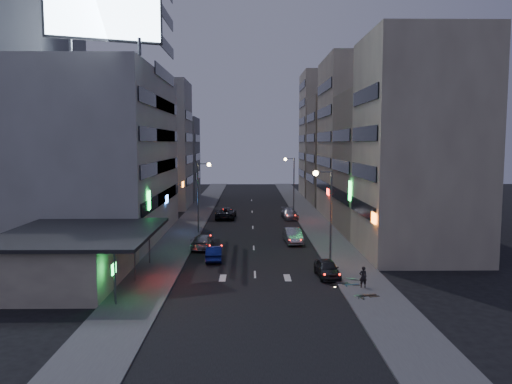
{
  "coord_description": "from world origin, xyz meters",
  "views": [
    {
      "loc": [
        -0.46,
        -34.64,
        10.42
      ],
      "look_at": [
        0.27,
        16.88,
        5.3
      ],
      "focal_mm": 35.0,
      "sensor_mm": 36.0,
      "label": 1
    }
  ],
  "objects_px": {
    "scooter_silver_b": "(359,273)",
    "parked_car_right_far": "(290,214)",
    "scooter_black_a": "(375,286)",
    "parked_car_right_near": "(327,268)",
    "road_car_blue": "(214,253)",
    "scooter_silver_a": "(369,286)",
    "road_car_silver": "(203,242)",
    "person": "(363,277)",
    "parked_car_right_mid": "(293,236)",
    "scooter_black_b": "(348,275)",
    "scooter_blue": "(359,277)",
    "parked_car_left": "(226,213)"
  },
  "relations": [
    {
      "from": "parked_car_right_far",
      "to": "road_car_silver",
      "type": "xyz_separation_m",
      "value": [
        -10.1,
        -19.1,
        -0.0
      ]
    },
    {
      "from": "road_car_blue",
      "to": "scooter_black_b",
      "type": "bearing_deg",
      "value": 141.3
    },
    {
      "from": "scooter_blue",
      "to": "scooter_black_b",
      "type": "height_order",
      "value": "scooter_black_b"
    },
    {
      "from": "scooter_silver_b",
      "to": "parked_car_right_far",
      "type": "bearing_deg",
      "value": 28.01
    },
    {
      "from": "scooter_black_b",
      "to": "scooter_blue",
      "type": "bearing_deg",
      "value": -129.53
    },
    {
      "from": "scooter_black_a",
      "to": "scooter_silver_a",
      "type": "distance_m",
      "value": 0.45
    },
    {
      "from": "parked_car_right_near",
      "to": "parked_car_right_mid",
      "type": "height_order",
      "value": "parked_car_right_mid"
    },
    {
      "from": "parked_car_right_near",
      "to": "scooter_blue",
      "type": "xyz_separation_m",
      "value": [
        1.98,
        -2.31,
        -0.05
      ]
    },
    {
      "from": "parked_car_right_mid",
      "to": "road_car_blue",
      "type": "height_order",
      "value": "parked_car_right_mid"
    },
    {
      "from": "scooter_black_a",
      "to": "scooter_silver_b",
      "type": "bearing_deg",
      "value": -11.9
    },
    {
      "from": "parked_car_right_mid",
      "to": "scooter_silver_b",
      "type": "relative_size",
      "value": 2.77
    },
    {
      "from": "parked_car_right_far",
      "to": "person",
      "type": "height_order",
      "value": "person"
    },
    {
      "from": "person",
      "to": "parked_car_right_far",
      "type": "bearing_deg",
      "value": -89.82
    },
    {
      "from": "scooter_silver_b",
      "to": "scooter_black_b",
      "type": "bearing_deg",
      "value": 151.47
    },
    {
      "from": "scooter_silver_a",
      "to": "road_car_blue",
      "type": "bearing_deg",
      "value": 29.78
    },
    {
      "from": "person",
      "to": "scooter_silver_b",
      "type": "relative_size",
      "value": 0.92
    },
    {
      "from": "road_car_silver",
      "to": "scooter_blue",
      "type": "height_order",
      "value": "road_car_silver"
    },
    {
      "from": "parked_car_right_far",
      "to": "road_car_blue",
      "type": "bearing_deg",
      "value": -113.57
    },
    {
      "from": "parked_car_right_near",
      "to": "road_car_silver",
      "type": "height_order",
      "value": "road_car_silver"
    },
    {
      "from": "parked_car_right_near",
      "to": "scooter_blue",
      "type": "relative_size",
      "value": 2.38
    },
    {
      "from": "parked_car_right_far",
      "to": "person",
      "type": "relative_size",
      "value": 3.18
    },
    {
      "from": "parked_car_right_far",
      "to": "scooter_black_a",
      "type": "bearing_deg",
      "value": -88.74
    },
    {
      "from": "scooter_black_b",
      "to": "scooter_silver_b",
      "type": "relative_size",
      "value": 1.07
    },
    {
      "from": "scooter_black_a",
      "to": "scooter_blue",
      "type": "relative_size",
      "value": 1.19
    },
    {
      "from": "parked_car_right_near",
      "to": "road_car_blue",
      "type": "xyz_separation_m",
      "value": [
        -9.18,
        5.63,
        -0.02
      ]
    },
    {
      "from": "parked_car_right_mid",
      "to": "road_car_blue",
      "type": "xyz_separation_m",
      "value": [
        -7.68,
        -7.55,
        -0.1
      ]
    },
    {
      "from": "scooter_silver_b",
      "to": "person",
      "type": "bearing_deg",
      "value": -162.99
    },
    {
      "from": "parked_car_right_far",
      "to": "scooter_silver_b",
      "type": "relative_size",
      "value": 2.92
    },
    {
      "from": "scooter_blue",
      "to": "scooter_black_b",
      "type": "relative_size",
      "value": 0.95
    },
    {
      "from": "road_car_blue",
      "to": "scooter_silver_b",
      "type": "bearing_deg",
      "value": 146.97
    },
    {
      "from": "road_car_silver",
      "to": "scooter_black_a",
      "type": "bearing_deg",
      "value": 133.43
    },
    {
      "from": "road_car_silver",
      "to": "scooter_silver_a",
      "type": "distance_m",
      "value": 19.95
    },
    {
      "from": "scooter_black_b",
      "to": "road_car_blue",
      "type": "bearing_deg",
      "value": 41.17
    },
    {
      "from": "parked_car_right_far",
      "to": "scooter_blue",
      "type": "xyz_separation_m",
      "value": [
        2.48,
        -32.04,
        -0.07
      ]
    },
    {
      "from": "parked_car_right_near",
      "to": "scooter_blue",
      "type": "height_order",
      "value": "parked_car_right_near"
    },
    {
      "from": "parked_car_left",
      "to": "parked_car_right_mid",
      "type": "bearing_deg",
      "value": 117.1
    },
    {
      "from": "parked_car_right_near",
      "to": "person",
      "type": "bearing_deg",
      "value": -60.49
    },
    {
      "from": "parked_car_left",
      "to": "parked_car_right_far",
      "type": "height_order",
      "value": "parked_car_left"
    },
    {
      "from": "parked_car_right_near",
      "to": "scooter_black_b",
      "type": "xyz_separation_m",
      "value": [
        1.22,
        -1.93,
        -0.02
      ]
    },
    {
      "from": "parked_car_right_near",
      "to": "road_car_silver",
      "type": "relative_size",
      "value": 0.83
    },
    {
      "from": "parked_car_right_mid",
      "to": "parked_car_right_near",
      "type": "bearing_deg",
      "value": -87.42
    },
    {
      "from": "parked_car_right_mid",
      "to": "scooter_silver_b",
      "type": "distance_m",
      "value": 14.75
    },
    {
      "from": "parked_car_right_far",
      "to": "scooter_silver_a",
      "type": "distance_m",
      "value": 34.58
    },
    {
      "from": "person",
      "to": "scooter_black_a",
      "type": "height_order",
      "value": "person"
    },
    {
      "from": "parked_car_left",
      "to": "parked_car_right_far",
      "type": "bearing_deg",
      "value": 179.8
    },
    {
      "from": "parked_car_right_mid",
      "to": "parked_car_right_far",
      "type": "height_order",
      "value": "parked_car_right_mid"
    },
    {
      "from": "road_car_silver",
      "to": "person",
      "type": "bearing_deg",
      "value": 135.59
    },
    {
      "from": "parked_car_right_mid",
      "to": "person",
      "type": "distance_m",
      "value": 16.77
    },
    {
      "from": "parked_car_right_far",
      "to": "scooter_silver_b",
      "type": "distance_m",
      "value": 30.93
    },
    {
      "from": "scooter_silver_b",
      "to": "parked_car_right_mid",
      "type": "bearing_deg",
      "value": 37.71
    }
  ]
}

